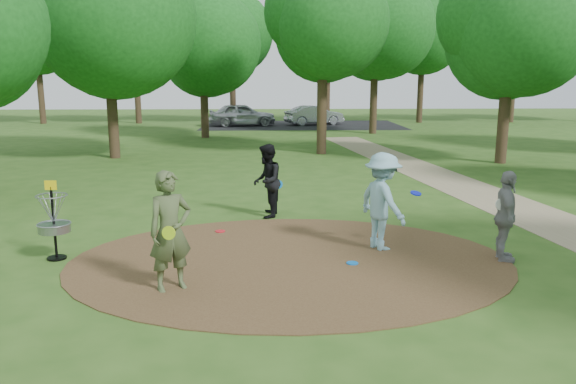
{
  "coord_description": "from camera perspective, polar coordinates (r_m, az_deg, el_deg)",
  "views": [
    {
      "loc": [
        -0.4,
        -10.19,
        3.47
      ],
      "look_at": [
        0.0,
        1.2,
        1.1
      ],
      "focal_mm": 35.0,
      "sensor_mm": 36.0,
      "label": 1
    }
  ],
  "objects": [
    {
      "name": "ground",
      "position": [
        10.77,
        0.23,
        -7.04
      ],
      "size": [
        100.0,
        100.0,
        0.0
      ],
      "primitive_type": "plane",
      "color": "#2D5119",
      "rests_on": "ground"
    },
    {
      "name": "dirt_clearing",
      "position": [
        10.77,
        0.23,
        -6.99
      ],
      "size": [
        8.4,
        8.4,
        0.02
      ],
      "primitive_type": "cylinder",
      "color": "#47301C",
      "rests_on": "ground"
    },
    {
      "name": "footpath",
      "position": [
        14.43,
        26.68,
        -3.42
      ],
      "size": [
        7.55,
        39.89,
        0.01
      ],
      "primitive_type": "cube",
      "rotation": [
        0.0,
        0.0,
        0.14
      ],
      "color": "#8C7A5B",
      "rests_on": "ground"
    },
    {
      "name": "parking_lot",
      "position": [
        40.41,
        1.4,
        6.81
      ],
      "size": [
        14.0,
        8.0,
        0.01
      ],
      "primitive_type": "cube",
      "color": "black",
      "rests_on": "ground"
    },
    {
      "name": "player_observer_with_disc",
      "position": [
        9.3,
        -11.87,
        -3.94
      ],
      "size": [
        0.87,
        0.78,
        1.99
      ],
      "color": "#485631",
      "rests_on": "ground"
    },
    {
      "name": "player_throwing_with_disc",
      "position": [
        11.41,
        9.56,
        -0.97
      ],
      "size": [
        1.44,
        1.47,
        1.98
      ],
      "color": "#83B5C3",
      "rests_on": "ground"
    },
    {
      "name": "player_walking_with_disc",
      "position": [
        13.89,
        -2.17,
        1.13
      ],
      "size": [
        0.79,
        0.95,
        1.83
      ],
      "color": "black",
      "rests_on": "ground"
    },
    {
      "name": "player_waiting_with_disc",
      "position": [
        11.33,
        21.24,
        -2.32
      ],
      "size": [
        0.63,
        1.09,
        1.74
      ],
      "color": "gray",
      "rests_on": "ground"
    },
    {
      "name": "disc_ground_blue",
      "position": [
        10.65,
        6.55,
        -7.18
      ],
      "size": [
        0.22,
        0.22,
        0.02
      ],
      "primitive_type": "cylinder",
      "color": "blue",
      "rests_on": "dirt_clearing"
    },
    {
      "name": "disc_ground_red",
      "position": [
        12.77,
        -6.9,
        -3.98
      ],
      "size": [
        0.22,
        0.22,
        0.02
      ],
      "primitive_type": "cylinder",
      "color": "red",
      "rests_on": "dirt_clearing"
    },
    {
      "name": "car_left",
      "position": [
        39.79,
        -4.69,
        7.85
      ],
      "size": [
        4.92,
        2.6,
        1.59
      ],
      "primitive_type": "imported",
      "rotation": [
        0.0,
        0.0,
        1.73
      ],
      "color": "#A0A4A7",
      "rests_on": "ground"
    },
    {
      "name": "car_right",
      "position": [
        40.63,
        2.68,
        7.8
      ],
      "size": [
        4.41,
        2.79,
        1.37
      ],
      "primitive_type": "imported",
      "rotation": [
        0.0,
        0.0,
        1.92
      ],
      "color": "#9DA0A5",
      "rests_on": "ground"
    },
    {
      "name": "disc_golf_basket",
      "position": [
        11.56,
        -22.75,
        -2.16
      ],
      "size": [
        0.63,
        0.63,
        1.54
      ],
      "color": "black",
      "rests_on": "ground"
    },
    {
      "name": "tree_ring",
      "position": [
        18.92,
        6.96,
        17.15
      ],
      "size": [
        37.9,
        45.82,
        9.15
      ],
      "color": "#332316",
      "rests_on": "ground"
    }
  ]
}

